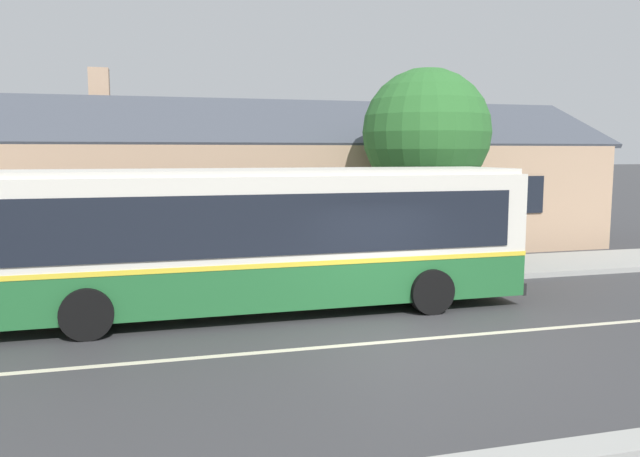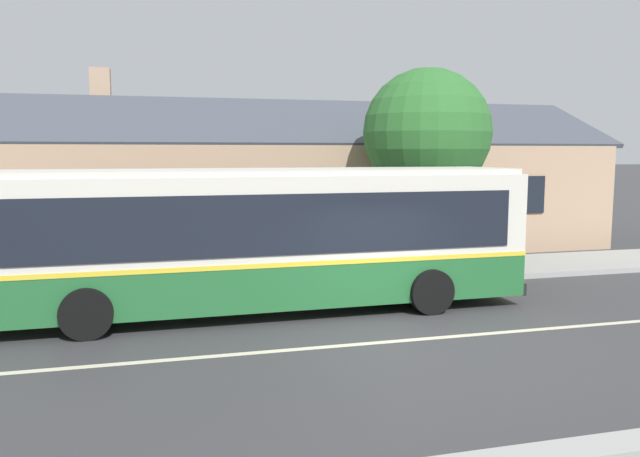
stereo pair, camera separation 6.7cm
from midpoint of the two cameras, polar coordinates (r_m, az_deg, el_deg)
ground_plane at (r=12.07m, az=7.69°, el=-10.11°), size 300.00×300.00×0.00m
sidewalk_far at (r=17.57m, az=0.09°, el=-4.38°), size 60.00×3.00×0.15m
curb_near at (r=8.18m, az=21.41°, el=-18.64°), size 60.00×0.50×0.12m
lane_divider_stripe at (r=12.07m, az=7.69°, el=-10.09°), size 60.00×0.16×0.01m
community_building at (r=23.92m, az=-3.96°, el=3.29°), size 23.78×8.59×6.55m
transit_bus at (r=13.80m, az=-6.41°, el=-0.68°), size 12.29×2.85×3.17m
bench_down_street at (r=16.32m, az=-14.87°, el=-3.73°), size 1.71×0.51×0.94m
street_tree_primary at (r=19.26m, az=9.74°, el=8.26°), size 3.86×3.86×6.06m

